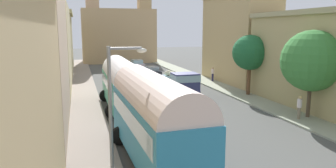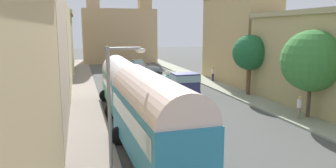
{
  "view_description": "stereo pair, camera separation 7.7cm",
  "coord_description": "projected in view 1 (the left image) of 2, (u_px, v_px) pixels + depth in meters",
  "views": [
    {
      "loc": [
        -7.74,
        -5.88,
        6.33
      ],
      "look_at": [
        0.0,
        21.37,
        1.44
      ],
      "focal_mm": 34.01,
      "sensor_mm": 36.0,
      "label": 1
    },
    {
      "loc": [
        -7.66,
        -5.9,
        6.33
      ],
      "look_at": [
        0.0,
        21.37,
        1.44
      ],
      "focal_mm": 34.01,
      "sensor_mm": 36.0,
      "label": 2
    }
  ],
  "objects": [
    {
      "name": "pedestrian_1",
      "position": [
        213.0,
        74.0,
        38.37
      ],
      "size": [
        0.45,
        0.45,
        1.81
      ],
      "color": "#242149",
      "rests_on": "ground"
    },
    {
      "name": "sidewalk_right",
      "position": [
        216.0,
        85.0,
        36.27
      ],
      "size": [
        2.5,
        70.0,
        0.14
      ],
      "primitive_type": "cube",
      "color": "#9AA089",
      "rests_on": "ground"
    },
    {
      "name": "car_6",
      "position": [
        120.0,
        65.0,
        49.89
      ],
      "size": [
        2.27,
        3.84,
        1.51
      ],
      "color": "slate",
      "rests_on": "ground"
    },
    {
      "name": "pedestrian_0",
      "position": [
        299.0,
        106.0,
        22.08
      ],
      "size": [
        0.47,
        0.47,
        1.81
      ],
      "color": "#81735C",
      "rests_on": "ground"
    },
    {
      "name": "building_right_1",
      "position": [
        317.0,
        60.0,
        25.49
      ],
      "size": [
        4.98,
        13.1,
        7.8
      ],
      "color": "tan",
      "rests_on": "ground"
    },
    {
      "name": "ground_plane",
      "position": [
        154.0,
        89.0,
        34.33
      ],
      "size": [
        154.0,
        154.0,
        0.0
      ],
      "primitive_type": "plane",
      "color": "#4F504D"
    },
    {
      "name": "building_left_1",
      "position": [
        15.0,
        44.0,
        18.85
      ],
      "size": [
        6.17,
        12.36,
        10.84
      ],
      "color": "beige",
      "rests_on": "ground"
    },
    {
      "name": "sidewalk_left",
      "position": [
        85.0,
        92.0,
        32.36
      ],
      "size": [
        2.5,
        70.0,
        0.14
      ],
      "primitive_type": "cube",
      "color": "gray",
      "rests_on": "ground"
    },
    {
      "name": "car_1",
      "position": [
        152.0,
        72.0,
        41.84
      ],
      "size": [
        2.3,
        4.03,
        1.49
      ],
      "color": "#22252F",
      "rests_on": "ground"
    },
    {
      "name": "building_right_2",
      "position": [
        238.0,
        38.0,
        37.57
      ],
      "size": [
        4.51,
        11.92,
        10.62
      ],
      "color": "tan",
      "rests_on": "ground"
    },
    {
      "name": "car_5",
      "position": [
        128.0,
        73.0,
        41.06
      ],
      "size": [
        2.16,
        3.63,
        1.51
      ],
      "color": "slate",
      "rests_on": "ground"
    },
    {
      "name": "parked_bus_0",
      "position": [
        154.0,
        115.0,
        14.9
      ],
      "size": [
        3.54,
        9.54,
        4.3
      ],
      "color": "teal",
      "rests_on": "ground"
    },
    {
      "name": "cargo_truck_0",
      "position": [
        180.0,
        83.0,
        30.57
      ],
      "size": [
        3.21,
        6.73,
        2.38
      ],
      "color": "navy",
      "rests_on": "ground"
    },
    {
      "name": "parked_bus_1",
      "position": [
        122.0,
        82.0,
        25.6
      ],
      "size": [
        3.39,
        9.16,
        3.97
      ],
      "color": "#2E9172",
      "rests_on": "ground"
    },
    {
      "name": "car_0",
      "position": [
        168.0,
        82.0,
        33.87
      ],
      "size": [
        2.39,
        4.07,
        1.45
      ],
      "color": "beige",
      "rests_on": "ground"
    },
    {
      "name": "streetlamp_near",
      "position": [
        116.0,
        98.0,
        13.63
      ],
      "size": [
        1.71,
        0.28,
        5.64
      ],
      "color": "gray",
      "rests_on": "ground"
    },
    {
      "name": "car_4",
      "position": [
        151.0,
        92.0,
        28.41
      ],
      "size": [
        2.44,
        4.0,
        1.63
      ],
      "color": "beige",
      "rests_on": "ground"
    },
    {
      "name": "distant_church",
      "position": [
        119.0,
        32.0,
        60.76
      ],
      "size": [
        13.7,
        6.18,
        18.07
      ],
      "color": "tan",
      "rests_on": "ground"
    },
    {
      "name": "building_left_2",
      "position": [
        46.0,
        48.0,
        32.89
      ],
      "size": [
        4.65,
        14.72,
        8.83
      ],
      "color": "beige",
      "rests_on": "ground"
    },
    {
      "name": "roadside_tree_1",
      "position": [
        312.0,
        61.0,
        22.07
      ],
      "size": [
        4.27,
        4.27,
        6.31
      ],
      "color": "brown",
      "rests_on": "ground"
    },
    {
      "name": "roadside_tree_2",
      "position": [
        250.0,
        53.0,
        29.97
      ],
      "size": [
        3.32,
        3.32,
        5.83
      ],
      "color": "brown",
      "rests_on": "ground"
    },
    {
      "name": "car_2",
      "position": [
        137.0,
        64.0,
        51.14
      ],
      "size": [
        2.48,
        3.99,
        1.5
      ],
      "color": "silver",
      "rests_on": "ground"
    },
    {
      "name": "building_left_3",
      "position": [
        53.0,
        42.0,
        47.22
      ],
      "size": [
        6.04,
        14.91,
        8.88
      ],
      "color": "tan",
      "rests_on": "ground"
    },
    {
      "name": "car_3",
      "position": [
        167.0,
        110.0,
        22.06
      ],
      "size": [
        2.41,
        4.43,
        1.61
      ],
      "color": "black",
      "rests_on": "ground"
    }
  ]
}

